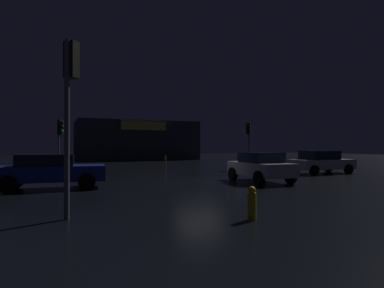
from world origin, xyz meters
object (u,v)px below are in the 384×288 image
(store_building, at_px, (135,141))
(fire_hydrant, at_px, (252,203))
(traffic_signal_cross_left, at_px, (249,136))
(car_crossing, at_px, (321,162))
(traffic_signal_main, at_px, (60,133))
(car_near, at_px, (260,167))
(car_far, at_px, (50,171))
(traffic_signal_opposite, at_px, (70,90))

(store_building, bearing_deg, fire_hydrant, -98.64)
(traffic_signal_cross_left, bearing_deg, car_crossing, -67.66)
(traffic_signal_main, relative_size, car_crossing, 0.83)
(car_near, bearing_deg, car_far, 172.43)
(store_building, distance_m, car_far, 32.19)
(car_crossing, bearing_deg, traffic_signal_opposite, -154.24)
(traffic_signal_cross_left, relative_size, car_near, 0.97)
(traffic_signal_opposite, xyz_separation_m, car_near, (9.42, 5.11, -2.49))
(car_crossing, height_order, fire_hydrant, car_crossing)
(traffic_signal_main, relative_size, car_far, 0.79)
(traffic_signal_opposite, distance_m, car_crossing, 18.21)
(traffic_signal_main, distance_m, car_far, 8.48)
(traffic_signal_main, relative_size, traffic_signal_cross_left, 0.98)
(car_far, height_order, car_crossing, car_crossing)
(store_building, xyz_separation_m, car_far, (-10.68, -30.31, -1.85))
(traffic_signal_cross_left, bearing_deg, traffic_signal_opposite, -136.52)
(car_crossing, bearing_deg, car_far, -175.23)
(traffic_signal_cross_left, height_order, fire_hydrant, traffic_signal_cross_left)
(traffic_signal_main, distance_m, fire_hydrant, 17.32)
(traffic_signal_main, distance_m, car_crossing, 17.78)
(car_near, relative_size, fire_hydrant, 4.51)
(traffic_signal_opposite, relative_size, traffic_signal_cross_left, 1.22)
(car_near, bearing_deg, store_building, 88.78)
(traffic_signal_cross_left, distance_m, car_crossing, 6.19)
(traffic_signal_main, bearing_deg, fire_hydrant, -75.56)
(car_crossing, relative_size, fire_hydrant, 5.20)
(car_far, height_order, fire_hydrant, car_far)
(traffic_signal_main, xyz_separation_m, fire_hydrant, (4.28, -16.62, -2.36))
(traffic_signal_main, distance_m, traffic_signal_cross_left, 14.13)
(store_building, xyz_separation_m, traffic_signal_cross_left, (3.91, -23.47, 0.06))
(traffic_signal_cross_left, relative_size, car_crossing, 0.84)
(car_crossing, distance_m, fire_hydrant, 15.51)
(traffic_signal_main, xyz_separation_m, car_far, (-0.52, -8.22, -1.98))
(store_building, relative_size, car_crossing, 3.62)
(traffic_signal_opposite, xyz_separation_m, car_far, (-0.58, 6.44, -2.50))
(car_near, height_order, fire_hydrant, car_near)
(store_building, relative_size, traffic_signal_opposite, 3.51)
(traffic_signal_cross_left, height_order, car_near, traffic_signal_cross_left)
(car_far, relative_size, fire_hydrant, 5.44)
(store_building, xyz_separation_m, traffic_signal_opposite, (-10.10, -36.75, 0.65))
(traffic_signal_opposite, height_order, car_near, traffic_signal_opposite)
(traffic_signal_cross_left, relative_size, car_far, 0.80)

